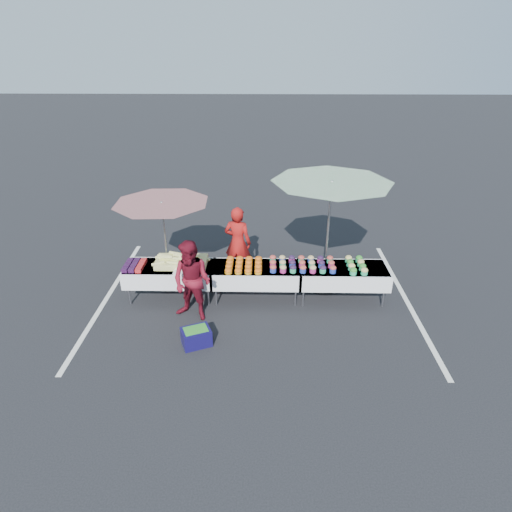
{
  "coord_description": "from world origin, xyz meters",
  "views": [
    {
      "loc": [
        0.15,
        -7.8,
        4.92
      ],
      "look_at": [
        0.0,
        0.0,
        1.0
      ],
      "focal_mm": 30.0,
      "sensor_mm": 36.0,
      "label": 1
    }
  ],
  "objects_px": {
    "umbrella_right": "(331,191)",
    "storage_bin": "(196,336)",
    "table_left": "(170,273)",
    "umbrella_left": "(162,210)",
    "table_right": "(342,275)",
    "customer": "(192,281)",
    "vendor": "(238,243)",
    "table_center": "(256,274)"
  },
  "relations": [
    {
      "from": "table_left",
      "to": "table_right",
      "type": "height_order",
      "value": "same"
    },
    {
      "from": "umbrella_right",
      "to": "table_left",
      "type": "bearing_deg",
      "value": -173.07
    },
    {
      "from": "table_center",
      "to": "customer",
      "type": "xyz_separation_m",
      "value": [
        -1.21,
        -0.75,
        0.24
      ]
    },
    {
      "from": "customer",
      "to": "storage_bin",
      "type": "height_order",
      "value": "customer"
    },
    {
      "from": "table_center",
      "to": "umbrella_left",
      "type": "height_order",
      "value": "umbrella_left"
    },
    {
      "from": "table_right",
      "to": "umbrella_right",
      "type": "distance_m",
      "value": 1.74
    },
    {
      "from": "table_right",
      "to": "customer",
      "type": "bearing_deg",
      "value": -166.01
    },
    {
      "from": "umbrella_right",
      "to": "table_center",
      "type": "bearing_deg",
      "value": -164.97
    },
    {
      "from": "table_center",
      "to": "storage_bin",
      "type": "bearing_deg",
      "value": -123.17
    },
    {
      "from": "storage_bin",
      "to": "customer",
      "type": "bearing_deg",
      "value": 78.17
    },
    {
      "from": "umbrella_left",
      "to": "vendor",
      "type": "bearing_deg",
      "value": 20.92
    },
    {
      "from": "table_center",
      "to": "umbrella_right",
      "type": "height_order",
      "value": "umbrella_right"
    },
    {
      "from": "umbrella_left",
      "to": "umbrella_right",
      "type": "bearing_deg",
      "value": -0.0
    },
    {
      "from": "customer",
      "to": "umbrella_left",
      "type": "distance_m",
      "value": 1.69
    },
    {
      "from": "vendor",
      "to": "umbrella_right",
      "type": "relative_size",
      "value": 0.66
    },
    {
      "from": "table_left",
      "to": "customer",
      "type": "bearing_deg",
      "value": -51.78
    },
    {
      "from": "vendor",
      "to": "table_center",
      "type": "bearing_deg",
      "value": 128.71
    },
    {
      "from": "table_center",
      "to": "storage_bin",
      "type": "distance_m",
      "value": 1.96
    },
    {
      "from": "table_left",
      "to": "vendor",
      "type": "xyz_separation_m",
      "value": [
        1.37,
        0.97,
        0.26
      ]
    },
    {
      "from": "table_center",
      "to": "umbrella_right",
      "type": "relative_size",
      "value": 0.73
    },
    {
      "from": "table_right",
      "to": "vendor",
      "type": "distance_m",
      "value": 2.45
    },
    {
      "from": "umbrella_left",
      "to": "storage_bin",
      "type": "relative_size",
      "value": 4.16
    },
    {
      "from": "table_left",
      "to": "umbrella_right",
      "type": "distance_m",
      "value": 3.71
    },
    {
      "from": "table_left",
      "to": "umbrella_left",
      "type": "xyz_separation_m",
      "value": [
        -0.13,
        0.4,
        1.25
      ]
    },
    {
      "from": "umbrella_left",
      "to": "storage_bin",
      "type": "distance_m",
      "value": 2.75
    },
    {
      "from": "vendor",
      "to": "storage_bin",
      "type": "xyz_separation_m",
      "value": [
        -0.61,
        -2.57,
        -0.68
      ]
    },
    {
      "from": "vendor",
      "to": "umbrella_left",
      "type": "bearing_deg",
      "value": 35.7
    },
    {
      "from": "table_left",
      "to": "table_right",
      "type": "distance_m",
      "value": 3.6
    },
    {
      "from": "table_right",
      "to": "table_center",
      "type": "bearing_deg",
      "value": 180.0
    },
    {
      "from": "table_center",
      "to": "customer",
      "type": "relative_size",
      "value": 1.13
    },
    {
      "from": "vendor",
      "to": "storage_bin",
      "type": "relative_size",
      "value": 2.79
    },
    {
      "from": "customer",
      "to": "storage_bin",
      "type": "bearing_deg",
      "value": -58.47
    },
    {
      "from": "table_left",
      "to": "storage_bin",
      "type": "bearing_deg",
      "value": -64.76
    },
    {
      "from": "table_center",
      "to": "storage_bin",
      "type": "xyz_separation_m",
      "value": [
        -1.05,
        -1.6,
        -0.41
      ]
    },
    {
      "from": "table_right",
      "to": "table_left",
      "type": "bearing_deg",
      "value": 180.0
    },
    {
      "from": "umbrella_right",
      "to": "storage_bin",
      "type": "height_order",
      "value": "umbrella_right"
    },
    {
      "from": "table_right",
      "to": "umbrella_left",
      "type": "relative_size",
      "value": 0.74
    },
    {
      "from": "umbrella_left",
      "to": "umbrella_right",
      "type": "xyz_separation_m",
      "value": [
        3.42,
        -0.0,
        0.42
      ]
    },
    {
      "from": "umbrella_right",
      "to": "storage_bin",
      "type": "relative_size",
      "value": 4.2
    },
    {
      "from": "table_center",
      "to": "table_right",
      "type": "height_order",
      "value": "same"
    },
    {
      "from": "table_left",
      "to": "table_right",
      "type": "bearing_deg",
      "value": 0.0
    },
    {
      "from": "table_right",
      "to": "storage_bin",
      "type": "height_order",
      "value": "table_right"
    }
  ]
}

